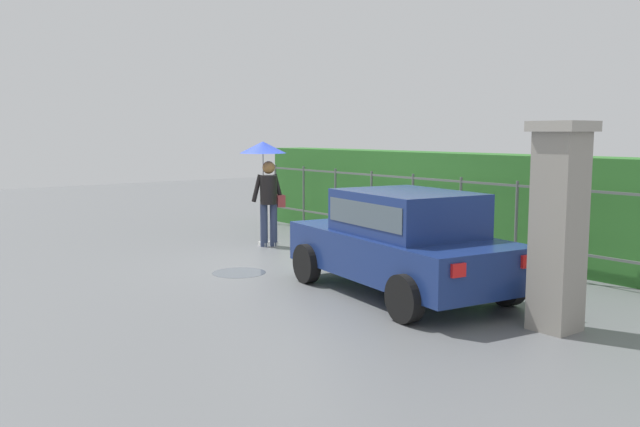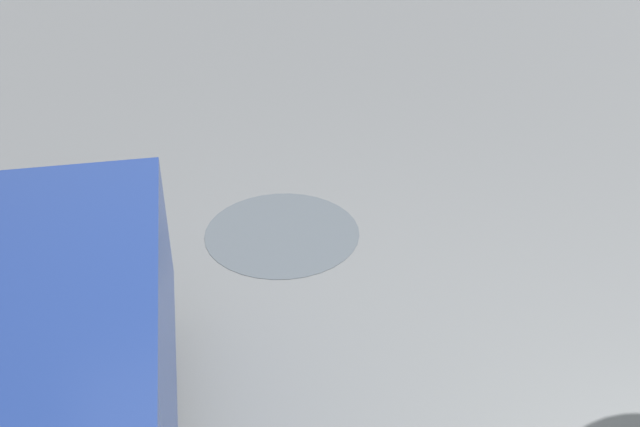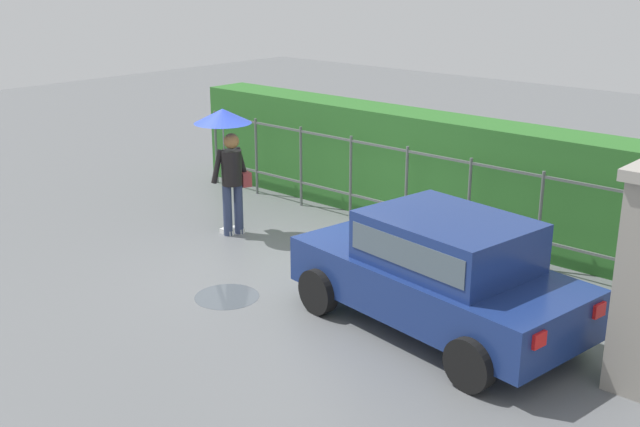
% 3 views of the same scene
% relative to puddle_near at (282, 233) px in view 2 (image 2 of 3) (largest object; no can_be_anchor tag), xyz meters
% --- Properties ---
extents(ground_plane, '(40.00, 40.00, 0.00)m').
position_rel_puddle_near_xyz_m(ground_plane, '(0.03, 1.27, -0.00)').
color(ground_plane, slate).
extents(puddle_near, '(0.88, 0.88, 0.00)m').
position_rel_puddle_near_xyz_m(puddle_near, '(0.00, 0.00, 0.00)').
color(puddle_near, '#4C545B').
rests_on(puddle_near, ground).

